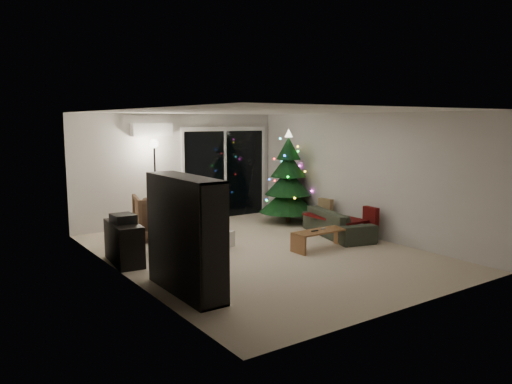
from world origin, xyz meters
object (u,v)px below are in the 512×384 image
armchair (159,216)px  sofa (338,223)px  media_cabinet (124,243)px  bookshelf (172,237)px  coffee_table (321,240)px  christmas_tree (288,176)px

armchair → sofa: (3.07, -1.92, -0.18)m
media_cabinet → sofa: bearing=-2.2°
bookshelf → armchair: 3.47m
media_cabinet → coffee_table: media_cabinet is taller
sofa → christmas_tree: 1.87m
armchair → coffee_table: bearing=142.9°
armchair → coffee_table: size_ratio=0.87×
bookshelf → coffee_table: (3.27, 0.68, -0.62)m
bookshelf → sofa: (4.30, 1.30, -0.53)m
sofa → coffee_table: (-1.03, -0.62, -0.09)m
media_cabinet → armchair: size_ratio=1.10×
coffee_table → sofa: bearing=30.1°
armchair → coffee_table: 3.28m
coffee_table → christmas_tree: 2.69m
media_cabinet → christmas_tree: christmas_tree is taller
bookshelf → christmas_tree: size_ratio=0.74×
media_cabinet → armchair: bearing=53.1°
media_cabinet → christmas_tree: bearing=19.9°
bookshelf → armchair: size_ratio=1.64×
sofa → christmas_tree: size_ratio=0.86×
sofa → coffee_table: size_ratio=1.64×
bookshelf → armchair: (1.23, 3.22, -0.36)m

